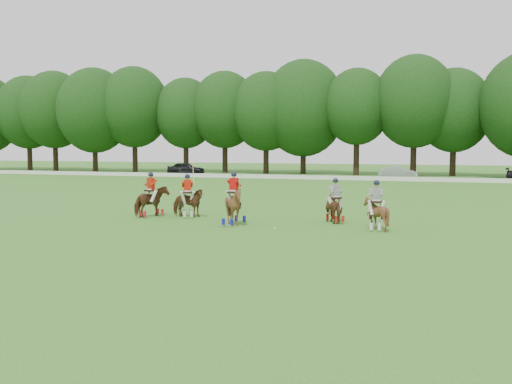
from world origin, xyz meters
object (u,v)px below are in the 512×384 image
(polo_red_c, at_px, (234,206))
(polo_stripe_a, at_px, (335,207))
(polo_red_b, at_px, (188,202))
(polo_ball, at_px, (275,228))
(polo_stripe_b, at_px, (376,213))
(car_left, at_px, (186,168))
(car_mid, at_px, (398,172))
(polo_red_a, at_px, (151,201))

(polo_red_c, height_order, polo_stripe_a, polo_red_c)
(polo_red_b, relative_size, polo_ball, 30.20)
(polo_stripe_b, distance_m, polo_ball, 4.37)
(car_left, height_order, polo_stripe_a, polo_stripe_a)
(car_left, bearing_deg, car_mid, -98.28)
(polo_red_b, distance_m, polo_red_c, 3.78)
(polo_stripe_b, bearing_deg, polo_red_a, 174.53)
(polo_red_b, bearing_deg, car_mid, 78.60)
(car_mid, height_order, polo_red_a, polo_red_a)
(car_left, xyz_separation_m, car_mid, (25.39, 0.00, -0.10))
(car_mid, relative_size, polo_stripe_a, 1.97)
(polo_red_a, distance_m, polo_stripe_b, 11.38)
(polo_red_b, bearing_deg, car_left, 115.11)
(polo_red_b, height_order, polo_ball, polo_red_b)
(car_left, relative_size, polo_stripe_a, 2.19)
(polo_red_a, bearing_deg, polo_red_b, 13.87)
(polo_red_a, height_order, polo_stripe_a, polo_red_a)
(car_left, distance_m, polo_ball, 46.74)
(polo_red_c, bearing_deg, polo_stripe_b, 4.00)
(polo_red_b, xyz_separation_m, polo_stripe_b, (9.52, -1.53, -0.01))
(car_mid, height_order, polo_ball, car_mid)
(car_mid, relative_size, polo_ball, 45.71)
(car_left, distance_m, car_mid, 25.39)
(car_left, distance_m, polo_stripe_b, 47.93)
(polo_red_c, bearing_deg, polo_ball, -19.26)
(polo_stripe_a, xyz_separation_m, polo_ball, (-2.06, -3.02, -0.69))
(polo_stripe_a, bearing_deg, polo_red_b, -177.78)
(polo_stripe_a, bearing_deg, car_left, 123.82)
(car_left, xyz_separation_m, polo_stripe_b, (27.27, -39.42, -0.03))
(car_mid, distance_m, polo_stripe_b, 39.46)
(car_mid, xyz_separation_m, polo_stripe_b, (1.88, -39.42, 0.07))
(car_mid, distance_m, polo_red_a, 39.48)
(polo_red_a, bearing_deg, polo_stripe_a, 4.55)
(car_left, distance_m, polo_stripe_a, 45.25)
(car_mid, bearing_deg, polo_red_a, 163.80)
(polo_red_a, xyz_separation_m, polo_red_c, (5.03, -1.53, 0.08))
(car_left, relative_size, polo_red_c, 1.89)
(polo_red_b, bearing_deg, polo_ball, -26.89)
(car_mid, height_order, polo_red_b, polo_red_b)
(polo_ball, bearing_deg, car_mid, 86.81)
(car_mid, relative_size, polo_red_a, 1.82)
(polo_red_a, xyz_separation_m, polo_red_b, (1.81, 0.45, -0.05))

